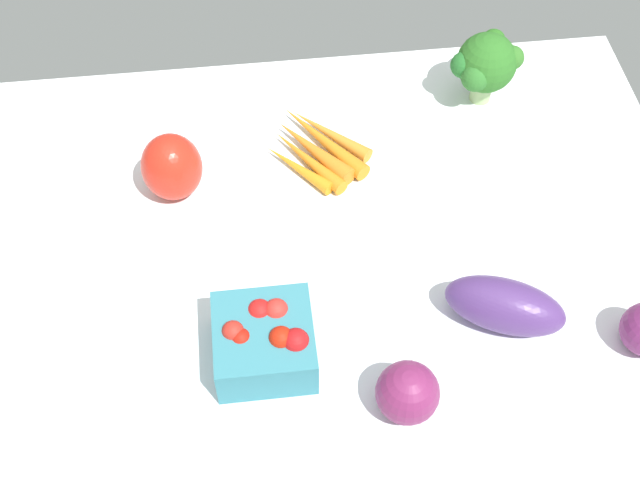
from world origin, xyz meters
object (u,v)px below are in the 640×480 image
at_px(berry_basket, 265,341).
at_px(bell_pepper_red, 172,167).
at_px(red_onion_near_basket, 408,393).
at_px(eggplant, 505,306).
at_px(carrot_bunch, 315,148).
at_px(broccoli_head, 486,63).

bearing_deg(berry_basket, bell_pepper_red, -69.18).
relative_size(red_onion_near_basket, bell_pepper_red, 0.74).
relative_size(berry_basket, eggplant, 0.79).
relative_size(bell_pepper_red, carrot_bunch, 0.56).
distance_m(berry_basket, eggplant, 0.30).
bearing_deg(carrot_bunch, broccoli_head, -161.82).
bearing_deg(berry_basket, broccoli_head, -131.30).
bearing_deg(broccoli_head, red_onion_near_basket, 67.67).
xyz_separation_m(broccoli_head, bell_pepper_red, (0.47, 0.13, -0.02)).
height_order(bell_pepper_red, carrot_bunch, bell_pepper_red).
height_order(red_onion_near_basket, carrot_bunch, red_onion_near_basket).
height_order(berry_basket, broccoli_head, broccoli_head).
xyz_separation_m(eggplant, carrot_bunch, (0.20, -0.31, -0.02)).
xyz_separation_m(red_onion_near_basket, eggplant, (-0.14, -0.10, -0.00)).
distance_m(broccoli_head, bell_pepper_red, 0.49).
bearing_deg(carrot_bunch, bell_pepper_red, 13.21).
bearing_deg(carrot_bunch, red_onion_near_basket, 98.17).
bearing_deg(berry_basket, eggplant, -177.01).
relative_size(berry_basket, red_onion_near_basket, 1.59).
relative_size(red_onion_near_basket, eggplant, 0.50).
bearing_deg(bell_pepper_red, berry_basket, 110.82).
height_order(berry_basket, eggplant, berry_basket).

